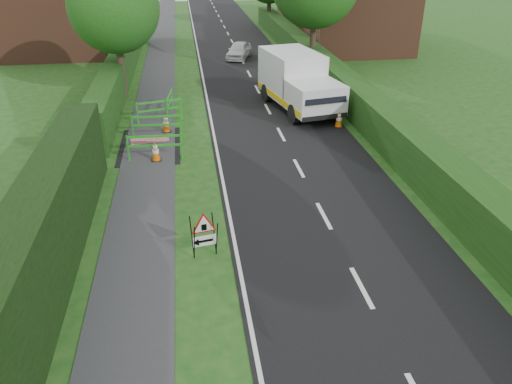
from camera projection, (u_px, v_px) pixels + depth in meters
ground at (267, 327)px, 10.93m from camera, size 120.00×120.00×0.00m
road_surface at (229, 36)px, 41.98m from camera, size 6.00×90.00×0.02m
footpath at (163, 37)px, 41.29m from camera, size 2.00×90.00×0.02m
hedge_west_near at (28, 351)px, 10.29m from camera, size 1.10×18.00×2.50m
hedge_west_far at (124, 79)px, 29.62m from camera, size 1.00×24.00×1.80m
hedge_east at (341, 100)px, 25.80m from camera, size 1.20×50.00×1.50m
house_west at (56, 11)px, 34.68m from camera, size 7.50×7.40×7.88m
house_east_a at (356, 9)px, 35.58m from camera, size 7.50×7.40×7.88m
tree_nw at (114, 7)px, 24.09m from camera, size 4.40×4.40×6.70m
triangle_sign at (203, 232)px, 12.94m from camera, size 0.89×0.89×1.12m
works_van at (298, 81)px, 23.93m from camera, size 3.26×6.03×2.61m
traffic_cone_0 at (339, 119)px, 22.02m from camera, size 0.38×0.38×0.79m
traffic_cone_1 at (318, 109)px, 23.22m from camera, size 0.38×0.38×0.79m
traffic_cone_2 at (321, 95)px, 25.26m from camera, size 0.38×0.38×0.79m
traffic_cone_3 at (156, 151)px, 18.74m from camera, size 0.38×0.38×0.79m
traffic_cone_4 at (166, 123)px, 21.48m from camera, size 0.38×0.38×0.79m
ped_barrier_0 at (155, 144)px, 18.77m from camera, size 2.07×0.42×1.00m
ped_barrier_1 at (157, 123)px, 20.79m from camera, size 2.07×0.42×1.00m
ped_barrier_2 at (159, 108)px, 22.61m from camera, size 2.09×0.81×1.00m
ped_barrier_3 at (170, 101)px, 23.53m from camera, size 0.59×2.09×1.00m
redwhite_plank at (151, 150)px, 19.81m from camera, size 1.48×0.30×0.25m
hatchback_car at (239, 50)px, 34.14m from camera, size 2.28×3.46×1.10m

